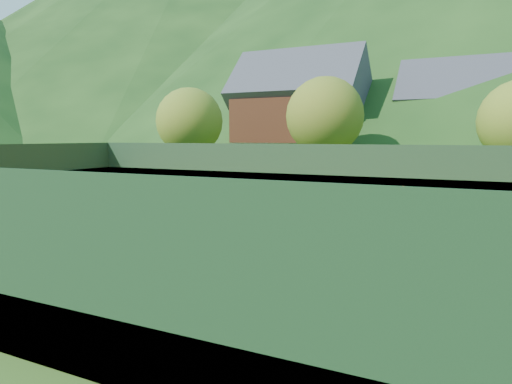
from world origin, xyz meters
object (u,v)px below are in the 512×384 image
at_px(student_b, 400,210).
at_px(student_d, 493,216).
at_px(chalet_left, 300,117).
at_px(student_c, 403,207).
at_px(student_a, 332,203).
at_px(chalet_mid, 464,122).
at_px(tennis_net, 267,211).
at_px(ball_hopper, 72,213).
at_px(coach, 158,209).

height_order(student_b, student_d, student_d).
relative_size(student_b, chalet_left, 0.10).
bearing_deg(student_c, chalet_left, -83.59).
xyz_separation_m(student_a, chalet_mid, (3.80, 32.27, 4.24)).
bearing_deg(student_d, chalet_left, -36.58).
xyz_separation_m(chalet_left, chalet_mid, (16.00, 4.00, -0.66)).
relative_size(student_a, student_d, 0.96).
bearing_deg(chalet_mid, tennis_net, -100.01).
bearing_deg(student_d, ball_hopper, 44.87).
relative_size(student_d, ball_hopper, 1.54).
relative_size(student_c, student_d, 1.06).
height_order(coach, ball_hopper, coach).
distance_m(student_b, tennis_net, 5.20).
relative_size(ball_hopper, chalet_mid, 0.08).
bearing_deg(student_d, student_c, 14.76).
xyz_separation_m(ball_hopper, chalet_left, (-4.54, 34.88, 4.88)).
height_order(student_c, student_d, student_c).
xyz_separation_m(student_d, tennis_net, (-8.13, -1.02, -0.27)).
bearing_deg(student_c, coach, 8.32).
distance_m(student_c, ball_hopper, 12.26).
height_order(coach, student_c, coach).
distance_m(student_b, student_c, 0.21).
relative_size(student_c, ball_hopper, 1.62).
distance_m(student_a, chalet_mid, 32.77).
relative_size(student_a, student_b, 1.08).
relative_size(student_b, tennis_net, 0.11).
bearing_deg(ball_hopper, student_b, 31.47).
relative_size(tennis_net, chalet_left, 0.87).
distance_m(coach, chalet_mid, 38.47).
bearing_deg(student_c, chalet_mid, -112.98).
relative_size(student_a, student_c, 0.90).
bearing_deg(coach, student_b, 35.05).
bearing_deg(student_d, student_b, 12.66).
relative_size(coach, chalet_left, 0.12).
bearing_deg(student_a, student_c, 169.12).
distance_m(student_d, chalet_left, 34.53).
distance_m(student_d, tennis_net, 8.20).
height_order(ball_hopper, chalet_left, chalet_left).
xyz_separation_m(student_b, student_c, (0.11, -0.13, 0.13)).
distance_m(student_a, student_b, 2.78).
bearing_deg(student_c, student_a, -28.35).
distance_m(student_a, student_c, 2.91).
bearing_deg(student_b, tennis_net, 7.27).
bearing_deg(chalet_mid, ball_hopper, -106.43).
xyz_separation_m(student_b, chalet_mid, (1.03, 32.50, 4.29)).
relative_size(student_d, chalet_left, 0.11).
bearing_deg(chalet_left, student_c, -62.21).
bearing_deg(ball_hopper, chalet_left, 97.41).
height_order(coach, chalet_mid, chalet_mid).
bearing_deg(coach, chalet_left, 106.36).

